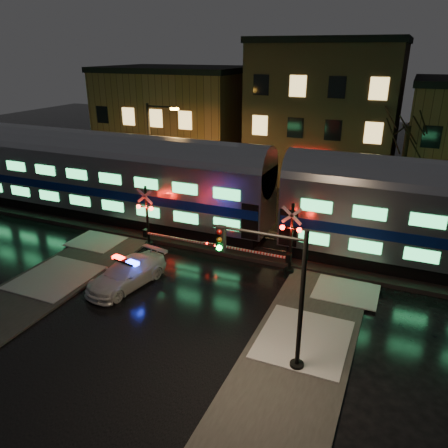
{
  "coord_description": "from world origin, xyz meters",
  "views": [
    {
      "loc": [
        9.34,
        -17.76,
        11.05
      ],
      "look_at": [
        0.61,
        2.5,
        2.2
      ],
      "focal_mm": 35.0,
      "sensor_mm": 36.0,
      "label": 1
    }
  ],
  "objects_px": {
    "streetlight": "(153,149)",
    "crossing_signal_left": "(152,224)",
    "traffic_light": "(277,295)",
    "police_car": "(127,274)",
    "crossing_signal_right": "(283,245)"
  },
  "relations": [
    {
      "from": "streetlight",
      "to": "crossing_signal_left",
      "type": "bearing_deg",
      "value": -59.74
    },
    {
      "from": "traffic_light",
      "to": "police_car",
      "type": "bearing_deg",
      "value": 159.4
    },
    {
      "from": "traffic_light",
      "to": "streetlight",
      "type": "height_order",
      "value": "streetlight"
    },
    {
      "from": "traffic_light",
      "to": "streetlight",
      "type": "relative_size",
      "value": 0.74
    },
    {
      "from": "crossing_signal_right",
      "to": "streetlight",
      "type": "relative_size",
      "value": 0.73
    },
    {
      "from": "police_car",
      "to": "streetlight",
      "type": "height_order",
      "value": "streetlight"
    },
    {
      "from": "traffic_light",
      "to": "streetlight",
      "type": "bearing_deg",
      "value": 131.92
    },
    {
      "from": "crossing_signal_left",
      "to": "streetlight",
      "type": "relative_size",
      "value": 0.71
    },
    {
      "from": "police_car",
      "to": "crossing_signal_left",
      "type": "height_order",
      "value": "crossing_signal_left"
    },
    {
      "from": "crossing_signal_right",
      "to": "crossing_signal_left",
      "type": "bearing_deg",
      "value": -179.98
    },
    {
      "from": "police_car",
      "to": "crossing_signal_left",
      "type": "xyz_separation_m",
      "value": [
        -1.16,
        4.3,
        0.89
      ]
    },
    {
      "from": "police_car",
      "to": "crossing_signal_right",
      "type": "xyz_separation_m",
      "value": [
        6.77,
        4.31,
        0.95
      ]
    },
    {
      "from": "streetlight",
      "to": "traffic_light",
      "type": "bearing_deg",
      "value": -45.37
    },
    {
      "from": "police_car",
      "to": "streetlight",
      "type": "distance_m",
      "value": 12.66
    },
    {
      "from": "crossing_signal_right",
      "to": "crossing_signal_left",
      "type": "height_order",
      "value": "crossing_signal_right"
    }
  ]
}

